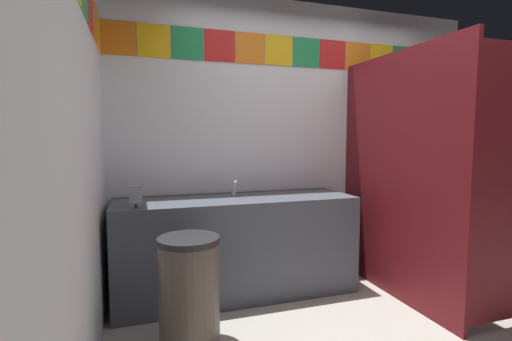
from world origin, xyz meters
TOP-DOWN VIEW (x-y plane):
  - wall_back at (-0.00, 1.47)m, footprint 3.65×0.09m
  - wall_side at (-1.87, 0.00)m, footprint 0.09×2.86m
  - vanity_counter at (-0.77, 1.12)m, footprint 2.01×0.62m
  - faucet_center at (-0.77, 1.21)m, footprint 0.04×0.10m
  - soap_dispenser at (-1.58, 0.93)m, footprint 0.09×0.09m
  - stall_divider at (0.64, 0.43)m, footprint 0.92×1.49m
  - toilet at (1.04, 0.97)m, footprint 0.39×0.49m
  - trash_bin at (-1.27, 0.44)m, footprint 0.39×0.39m

SIDE VIEW (x-z plane):
  - toilet at x=1.04m, z-range -0.07..0.67m
  - trash_bin at x=-1.27m, z-range 0.00..0.71m
  - vanity_counter at x=-0.77m, z-range 0.01..0.84m
  - faucet_center at x=-0.77m, z-range 0.82..0.96m
  - soap_dispenser at x=-1.58m, z-range 0.83..0.99m
  - stall_divider at x=0.64m, z-range 0.00..2.04m
  - wall_side at x=-1.87m, z-range 0.01..2.62m
  - wall_back at x=0.00m, z-range 0.01..2.62m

